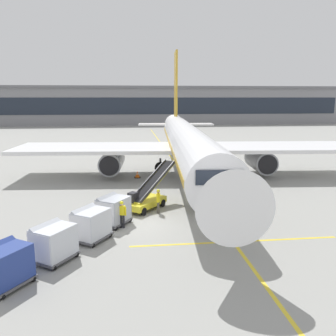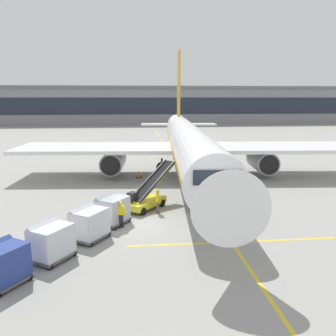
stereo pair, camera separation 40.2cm
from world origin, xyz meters
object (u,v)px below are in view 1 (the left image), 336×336
object	(u,v)px
baggage_cart_second	(91,223)
ground_crew_by_loader	(122,213)
safety_cone_engine_keepout	(137,174)
baggage_cart_lead	(113,209)
baggage_cart_fourth	(4,265)
parked_airplane	(186,143)
ground_crew_by_carts	(158,199)
baggage_cart_third	(53,242)
belt_loader	(147,197)

from	to	relation	value
baggage_cart_second	ground_crew_by_loader	xyz separation A→B (m)	(1.75, 1.71, -0.00)
ground_crew_by_loader	safety_cone_engine_keepout	xyz separation A→B (m)	(1.33, 13.97, -0.66)
baggage_cart_lead	baggage_cart_fourth	size ratio (longest dim) A/B	1.00
baggage_cart_second	ground_crew_by_loader	world-z (taller)	baggage_cart_second
parked_airplane	baggage_cart_second	size ratio (longest dim) A/B	16.46
ground_crew_by_carts	safety_cone_engine_keepout	xyz separation A→B (m)	(-1.17, 11.37, -0.66)
parked_airplane	baggage_cart_fourth	world-z (taller)	parked_airplane
parked_airplane	ground_crew_by_carts	xyz separation A→B (m)	(-3.98, -11.98, -2.39)
ground_crew_by_carts	safety_cone_engine_keepout	bearing A→B (deg)	95.86
baggage_cart_second	ground_crew_by_carts	xyz separation A→B (m)	(4.25, 4.32, -0.00)
baggage_cart_third	ground_crew_by_loader	bearing A→B (deg)	51.03
baggage_cart_second	ground_crew_by_loader	size ratio (longest dim) A/B	1.56
baggage_cart_second	baggage_cart_third	distance (m)	2.88
baggage_cart_fourth	ground_crew_by_carts	size ratio (longest dim) A/B	1.56
parked_airplane	baggage_cart_second	xyz separation A→B (m)	(-8.23, -16.30, -2.39)
baggage_cart_third	baggage_cart_fourth	distance (m)	2.77
parked_airplane	safety_cone_engine_keepout	world-z (taller)	parked_airplane
baggage_cart_lead	baggage_cart_second	size ratio (longest dim) A/B	1.00
baggage_cart_lead	baggage_cart_third	xyz separation A→B (m)	(-2.75, -4.81, 0.00)
parked_airplane	baggage_cart_fourth	bearing A→B (deg)	-118.48
ground_crew_by_carts	baggage_cart_second	bearing A→B (deg)	-134.50
belt_loader	safety_cone_engine_keepout	distance (m)	10.18
belt_loader	ground_crew_by_loader	size ratio (longest dim) A/B	2.77
baggage_cart_lead	ground_crew_by_carts	distance (m)	3.63
belt_loader	ground_crew_by_loader	bearing A→B (deg)	-114.61
baggage_cart_lead	safety_cone_engine_keepout	xyz separation A→B (m)	(1.92, 13.28, -0.66)
belt_loader	baggage_cart_third	xyz separation A→B (m)	(-5.08, -7.93, 0.11)
parked_airplane	safety_cone_engine_keepout	distance (m)	6.02
baggage_cart_lead	ground_crew_by_loader	size ratio (longest dim) A/B	1.56
safety_cone_engine_keepout	ground_crew_by_carts	bearing A→B (deg)	-84.14
baggage_cart_lead	ground_crew_by_loader	bearing A→B (deg)	-49.98
baggage_cart_lead	belt_loader	bearing A→B (deg)	53.26
baggage_cart_third	baggage_cart_fourth	bearing A→B (deg)	-124.57
belt_loader	baggage_cart_third	size ratio (longest dim) A/B	1.78
baggage_cart_fourth	parked_airplane	bearing A→B (deg)	61.52
ground_crew_by_carts	baggage_cart_third	bearing A→B (deg)	-130.93
parked_airplane	safety_cone_engine_keepout	size ratio (longest dim) A/B	63.66
belt_loader	baggage_cart_lead	bearing A→B (deg)	-126.74
baggage_cart_second	ground_crew_by_carts	size ratio (longest dim) A/B	1.56
safety_cone_engine_keepout	baggage_cart_fourth	bearing A→B (deg)	-107.03
baggage_cart_third	baggage_cart_fourth	size ratio (longest dim) A/B	1.00
baggage_cart_third	ground_crew_by_carts	distance (m)	8.90
parked_airplane	baggage_cart_second	bearing A→B (deg)	-116.79
baggage_cart_second	ground_crew_by_carts	bearing A→B (deg)	45.50
baggage_cart_lead	safety_cone_engine_keepout	world-z (taller)	baggage_cart_lead
baggage_cart_fourth	ground_crew_by_loader	bearing A→B (deg)	52.54
baggage_cart_lead	ground_crew_by_carts	bearing A→B (deg)	31.84
parked_airplane	baggage_cart_lead	world-z (taller)	parked_airplane
baggage_cart_lead	ground_crew_by_loader	distance (m)	0.91
baggage_cart_fourth	safety_cone_engine_keepout	bearing A→B (deg)	72.97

